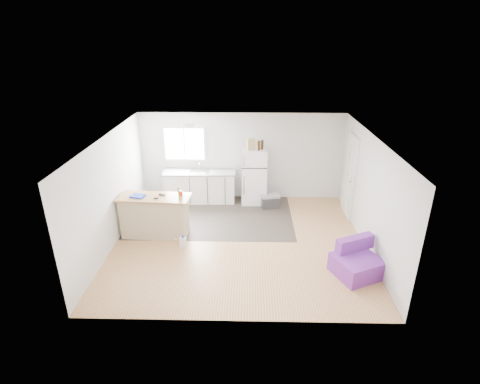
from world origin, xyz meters
The scene contains 19 objects.
room centered at (0.00, 0.00, 1.20)m, with size 5.51×5.01×2.41m.
vinyl_zone centered at (-0.73, 1.25, 0.00)m, with size 4.05×2.50×0.00m, color #2F2823.
window centered at (-1.55, 2.49, 1.55)m, with size 1.18×0.06×0.98m.
interior_door centered at (2.72, 1.55, 1.02)m, with size 0.11×0.92×2.10m.
ceiling_fixture centered at (-1.20, 1.20, 2.36)m, with size 0.30×0.30×0.07m, color white.
kitchen_cabinets centered at (-1.14, 2.20, 0.44)m, with size 1.96×0.66×1.14m.
peninsula centered at (-1.93, 0.25, 0.50)m, with size 1.63×0.71×0.98m.
refrigerator centered at (0.34, 2.17, 0.76)m, with size 0.68×0.65×1.52m.
cooler centered at (0.78, 1.83, 0.19)m, with size 0.53×0.41×0.37m.
purple_seat centered at (2.29, -1.13, 0.24)m, with size 1.06×1.06×0.67m.
cleaner_jug centered at (-1.22, -0.26, 0.12)m, with size 0.14×0.11×0.29m.
mop centered at (-1.39, 0.06, 0.23)m, with size 0.21×0.37×1.32m.
red_cup centered at (-1.31, 0.31, 1.04)m, with size 0.08×0.08×0.12m, color red.
blue_tray centered at (-2.25, 0.23, 1.00)m, with size 0.30×0.22×0.04m, color #132BBA.
tool_a centered at (-1.74, 0.34, 1.00)m, with size 0.14×0.05×0.03m, color black.
tool_b centered at (-1.83, 0.13, 1.00)m, with size 0.10×0.04×0.03m, color black.
cardboard_box centered at (0.25, 2.08, 1.67)m, with size 0.20×0.10×0.30m, color tan.
bottle_left centered at (0.45, 2.06, 1.64)m, with size 0.07×0.07×0.25m, color #361E09.
bottle_right centered at (0.54, 2.14, 1.64)m, with size 0.07×0.07×0.25m, color #361E09.
Camera 1 is at (0.19, -7.27, 4.35)m, focal length 28.00 mm.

